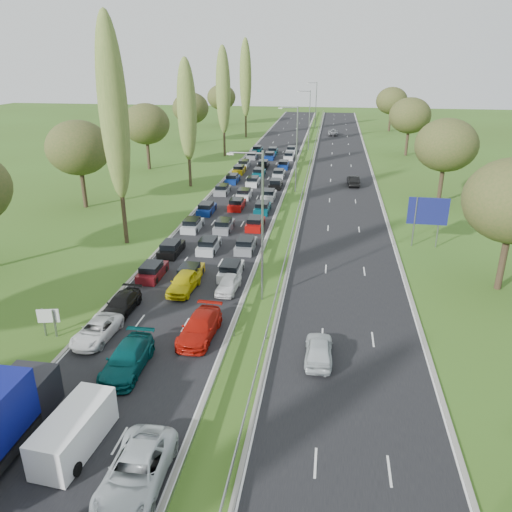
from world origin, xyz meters
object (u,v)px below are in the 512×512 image
at_px(near_car_3, 121,304).
at_px(direction_sign, 428,213).
at_px(near_car_2, 97,331).
at_px(white_van_rear, 76,428).
at_px(info_sign, 49,319).

xyz_separation_m(near_car_3, direction_sign, (25.27, 18.30, 2.87)).
relative_size(near_car_2, white_van_rear, 0.91).
bearing_deg(white_van_rear, info_sign, 130.76).
xyz_separation_m(near_car_2, direction_sign, (25.40, 22.32, 2.90)).
xyz_separation_m(near_car_3, white_van_rear, (3.45, -13.80, 0.36)).
bearing_deg(near_car_2, direction_sign, 44.67).
height_order(near_car_3, white_van_rear, white_van_rear).
relative_size(white_van_rear, direction_sign, 0.99).
relative_size(near_car_3, info_sign, 2.23).
distance_m(info_sign, direction_sign, 36.56).
bearing_deg(near_car_2, near_car_3, 91.51).
height_order(near_car_3, direction_sign, direction_sign).
distance_m(near_car_2, info_sign, 3.47).
xyz_separation_m(near_car_3, info_sign, (-3.53, -4.11, 0.67)).
height_order(near_car_2, white_van_rear, white_van_rear).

